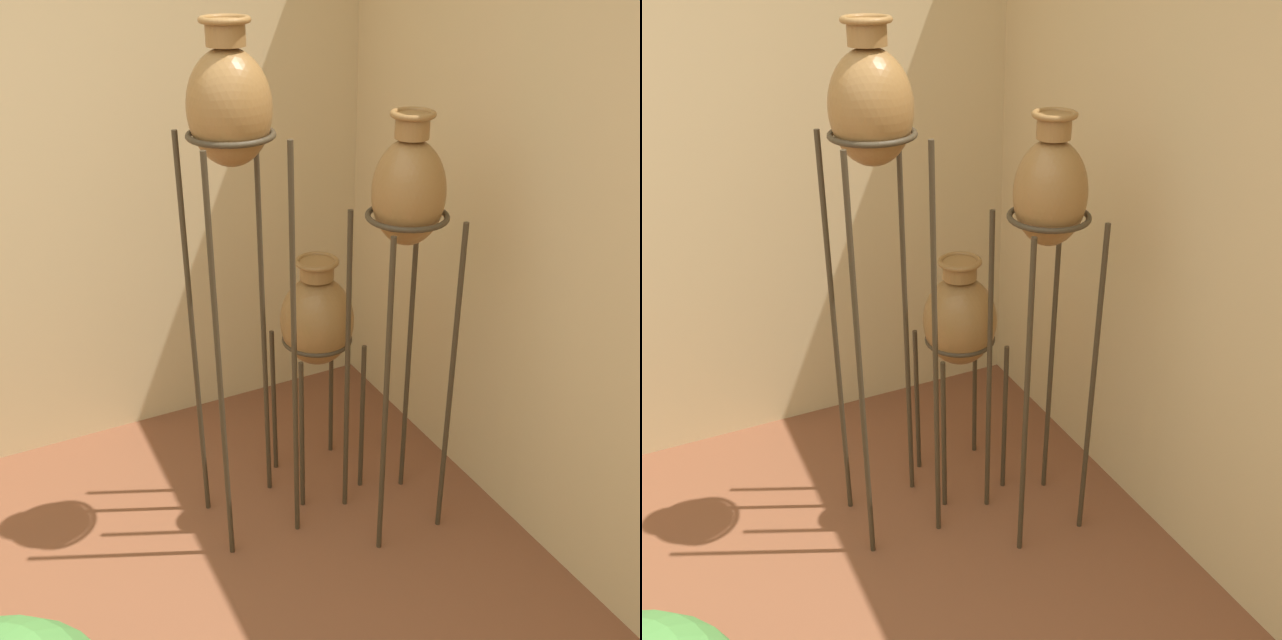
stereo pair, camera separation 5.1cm
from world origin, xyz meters
The scene contains 3 objects.
vase_stand_tall centered at (1.00, 1.08, 1.62)m, with size 0.30×0.30×1.95m.
vase_stand_medium centered at (1.53, 0.84, 1.35)m, with size 0.30×0.30×1.67m.
vase_stand_short centered at (1.37, 1.20, 0.78)m, with size 0.30×0.30×1.05m.
Camera 2 is at (0.23, -1.20, 2.18)m, focal length 42.00 mm.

